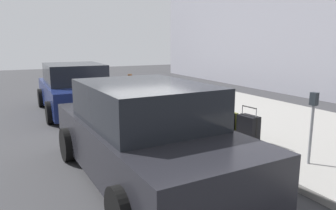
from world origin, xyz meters
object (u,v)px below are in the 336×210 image
object	(u,v)px
bollard_post	(130,86)
parking_meter	(312,118)
suitcase_teal_3	(208,116)
suitcase_olive_8	(160,100)
suitcase_navy_4	(196,111)
suitcase_silver_2	(216,121)
suitcase_silver_9	(154,96)
suitcase_red_5	(183,107)
suitcase_teal_10	(145,94)
suitcase_olive_1	(228,125)
parked_car_navy_1	(75,89)
suitcase_black_0	(248,130)
suitcase_black_7	(169,101)
suitcase_maroon_6	(178,102)
parked_car_charcoal_0	(145,134)
fire_hydrant	(139,89)

from	to	relation	value
bollard_post	parking_meter	xyz separation A→B (m)	(-7.88, -0.40, 0.38)
suitcase_teal_3	suitcase_olive_8	distance (m)	2.68
suitcase_navy_4	bollard_post	world-z (taller)	suitcase_navy_4
suitcase_silver_2	suitcase_silver_9	xyz separation A→B (m)	(3.69, -0.06, 0.05)
suitcase_red_5	suitcase_teal_10	xyz separation A→B (m)	(2.73, -0.00, -0.01)
suitcase_silver_9	suitcase_teal_10	xyz separation A→B (m)	(0.56, 0.09, -0.01)
suitcase_olive_1	suitcase_red_5	size ratio (longest dim) A/B	0.73
suitcase_olive_1	parked_car_navy_1	bearing A→B (deg)	24.94
suitcase_navy_4	suitcase_olive_8	size ratio (longest dim) A/B	1.23
suitcase_black_0	suitcase_olive_1	size ratio (longest dim) A/B	1.23
suitcase_black_0	suitcase_red_5	distance (m)	2.57
parked_car_navy_1	suitcase_black_7	bearing A→B (deg)	-127.58
suitcase_teal_3	suitcase_red_5	xyz separation A→B (m)	(1.05, 0.11, 0.03)
suitcase_teal_10	suitcase_silver_2	bearing A→B (deg)	-179.58
suitcase_black_0	bollard_post	world-z (taller)	bollard_post
suitcase_navy_4	suitcase_maroon_6	distance (m)	1.08
suitcase_navy_4	parked_car_charcoal_0	xyz separation A→B (m)	(-2.27, 2.43, 0.28)
fire_hydrant	parked_car_charcoal_0	world-z (taller)	parked_car_charcoal_0
parked_car_charcoal_0	fire_hydrant	bearing A→B (deg)	-21.13
suitcase_red_5	bollard_post	xyz separation A→B (m)	(3.98, 0.08, 0.13)
suitcase_olive_1	suitcase_maroon_6	distance (m)	2.58
suitcase_maroon_6	suitcase_red_5	bearing A→B (deg)	165.72
suitcase_navy_4	suitcase_olive_1	bearing A→B (deg)	176.35
suitcase_teal_10	fire_hydrant	bearing A→B (deg)	-5.41
parking_meter	suitcase_black_7	bearing A→B (deg)	2.32
suitcase_red_5	suitcase_teal_10	world-z (taller)	suitcase_red_5
suitcase_maroon_6	bollard_post	size ratio (longest dim) A/B	1.12
suitcase_olive_1	parked_car_charcoal_0	xyz separation A→B (m)	(-0.77, 2.34, 0.31)
suitcase_olive_1	suitcase_black_7	world-z (taller)	suitcase_black_7
fire_hydrant	parking_meter	bearing A→B (deg)	-178.05
suitcase_silver_2	parking_meter	size ratio (longest dim) A/B	0.59
parked_car_navy_1	suitcase_red_5	bearing A→B (deg)	-141.87
suitcase_olive_1	suitcase_silver_9	size ratio (longest dim) A/B	0.93
suitcase_olive_1	suitcase_red_5	xyz separation A→B (m)	(2.04, -0.01, 0.02)
suitcase_black_7	parked_car_navy_1	xyz separation A→B (m)	(1.90, 2.46, 0.28)
suitcase_teal_3	bollard_post	world-z (taller)	bollard_post
parked_car_navy_1	suitcase_maroon_6	bearing A→B (deg)	-134.67
suitcase_teal_10	suitcase_maroon_6	bearing A→B (deg)	-176.55
parking_meter	parked_car_navy_1	xyz separation A→B (m)	(6.88, 2.67, -0.23)
suitcase_silver_9	parking_meter	distance (m)	6.09
suitcase_olive_8	bollard_post	bearing A→B (deg)	3.33
suitcase_silver_2	parking_meter	xyz separation A→B (m)	(-2.37, -0.29, 0.55)
suitcase_black_0	fire_hydrant	xyz separation A→B (m)	(6.00, 0.03, 0.06)
suitcase_silver_2	suitcase_black_7	bearing A→B (deg)	-1.84
suitcase_silver_2	suitcase_maroon_6	distance (m)	2.06
suitcase_silver_2	suitcase_navy_4	distance (m)	0.98
suitcase_black_0	suitcase_teal_3	world-z (taller)	suitcase_black_0
suitcase_teal_3	fire_hydrant	xyz separation A→B (m)	(4.49, 0.04, 0.08)
parked_car_navy_1	fire_hydrant	bearing A→B (deg)	-79.38
suitcase_olive_1	parking_meter	xyz separation A→B (m)	(-1.86, -0.33, 0.53)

